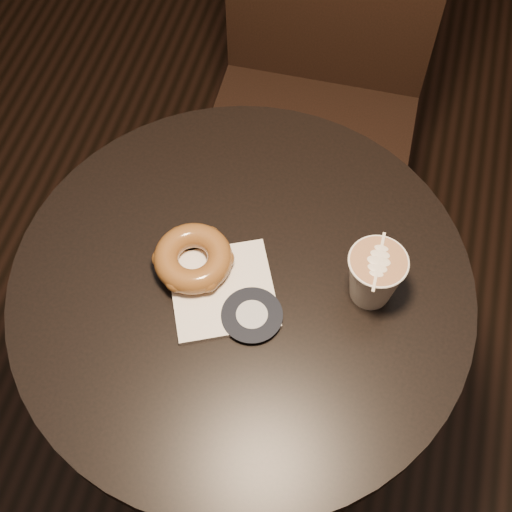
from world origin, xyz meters
name	(u,v)px	position (x,y,z in m)	size (l,w,h in m)	color
cafe_table	(243,337)	(0.00, 0.00, 0.55)	(0.70, 0.70, 0.75)	black
chair	(319,72)	(0.01, 0.59, 0.61)	(0.44, 0.44, 1.10)	black
pastry_bag	(223,290)	(-0.02, -0.02, 0.75)	(0.15, 0.15, 0.01)	white
doughnut	(193,258)	(-0.08, 0.01, 0.78)	(0.12, 0.12, 0.04)	brown
latte_cup	(374,277)	(0.19, 0.03, 0.80)	(0.09, 0.09, 0.09)	silver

